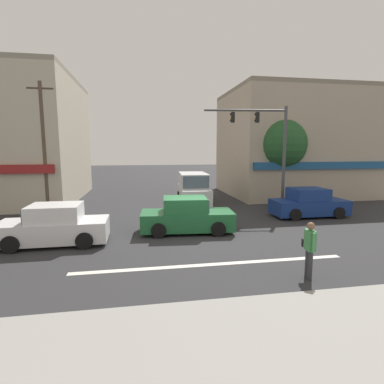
{
  "coord_description": "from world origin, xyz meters",
  "views": [
    {
      "loc": [
        -2.27,
        -12.52,
        3.7
      ],
      "look_at": [
        0.25,
        2.0,
        1.6
      ],
      "focal_mm": 28.0,
      "sensor_mm": 36.0,
      "label": 1
    }
  ],
  "objects_px": {
    "sedan_crossing_rightbound": "(187,216)",
    "pedestrian_foreground_with_bag": "(309,247)",
    "sedan_crossing_center": "(54,226)",
    "sedan_approaching_near": "(309,204)",
    "utility_pole_far_right": "(278,146)",
    "van_waiting_far": "(194,190)",
    "street_tree": "(281,144)",
    "utility_pole_near_left": "(44,146)",
    "traffic_light_mast": "(268,141)"
  },
  "relations": [
    {
      "from": "van_waiting_far",
      "to": "pedestrian_foreground_with_bag",
      "type": "relative_size",
      "value": 2.82
    },
    {
      "from": "utility_pole_far_right",
      "to": "sedan_approaching_near",
      "type": "height_order",
      "value": "utility_pole_far_right"
    },
    {
      "from": "street_tree",
      "to": "van_waiting_far",
      "type": "relative_size",
      "value": 1.23
    },
    {
      "from": "sedan_crossing_center",
      "to": "utility_pole_far_right",
      "type": "bearing_deg",
      "value": 32.84
    },
    {
      "from": "sedan_approaching_near",
      "to": "utility_pole_far_right",
      "type": "bearing_deg",
      "value": 82.0
    },
    {
      "from": "van_waiting_far",
      "to": "sedan_crossing_center",
      "type": "distance_m",
      "value": 10.25
    },
    {
      "from": "sedan_crossing_rightbound",
      "to": "van_waiting_far",
      "type": "xyz_separation_m",
      "value": [
        1.52,
        6.71,
        0.29
      ]
    },
    {
      "from": "van_waiting_far",
      "to": "pedestrian_foreground_with_bag",
      "type": "xyz_separation_m",
      "value": [
        1.17,
        -12.2,
        -0.05
      ]
    },
    {
      "from": "utility_pole_near_left",
      "to": "sedan_approaching_near",
      "type": "xyz_separation_m",
      "value": [
        14.53,
        -3.43,
        -3.16
      ]
    },
    {
      "from": "traffic_light_mast",
      "to": "sedan_crossing_center",
      "type": "distance_m",
      "value": 12.36
    },
    {
      "from": "sedan_crossing_rightbound",
      "to": "sedan_crossing_center",
      "type": "height_order",
      "value": "same"
    },
    {
      "from": "van_waiting_far",
      "to": "pedestrian_foreground_with_bag",
      "type": "distance_m",
      "value": 12.26
    },
    {
      "from": "sedan_approaching_near",
      "to": "sedan_crossing_center",
      "type": "height_order",
      "value": "same"
    },
    {
      "from": "sedan_crossing_rightbound",
      "to": "pedestrian_foreground_with_bag",
      "type": "distance_m",
      "value": 6.12
    },
    {
      "from": "sedan_approaching_near",
      "to": "sedan_crossing_rightbound",
      "type": "bearing_deg",
      "value": -164.67
    },
    {
      "from": "utility_pole_near_left",
      "to": "van_waiting_far",
      "type": "distance_m",
      "value": 9.43
    },
    {
      "from": "traffic_light_mast",
      "to": "sedan_crossing_center",
      "type": "relative_size",
      "value": 1.51
    },
    {
      "from": "van_waiting_far",
      "to": "sedan_crossing_rightbound",
      "type": "bearing_deg",
      "value": -102.76
    },
    {
      "from": "traffic_light_mast",
      "to": "sedan_crossing_center",
      "type": "height_order",
      "value": "traffic_light_mast"
    },
    {
      "from": "street_tree",
      "to": "van_waiting_far",
      "type": "height_order",
      "value": "street_tree"
    },
    {
      "from": "utility_pole_near_left",
      "to": "sedan_crossing_center",
      "type": "relative_size",
      "value": 1.81
    },
    {
      "from": "street_tree",
      "to": "sedan_crossing_center",
      "type": "height_order",
      "value": "street_tree"
    },
    {
      "from": "street_tree",
      "to": "traffic_light_mast",
      "type": "xyz_separation_m",
      "value": [
        -2.18,
        -2.74,
        0.13
      ]
    },
    {
      "from": "sedan_crossing_rightbound",
      "to": "van_waiting_far",
      "type": "bearing_deg",
      "value": 77.24
    },
    {
      "from": "street_tree",
      "to": "utility_pole_far_right",
      "type": "distance_m",
      "value": 1.25
    },
    {
      "from": "traffic_light_mast",
      "to": "pedestrian_foreground_with_bag",
      "type": "distance_m",
      "value": 10.26
    },
    {
      "from": "street_tree",
      "to": "sedan_approaching_near",
      "type": "xyz_separation_m",
      "value": [
        -0.51,
        -4.62,
        -3.34
      ]
    },
    {
      "from": "utility_pole_far_right",
      "to": "sedan_crossing_center",
      "type": "xyz_separation_m",
      "value": [
        -13.38,
        -8.64,
        -3.24
      ]
    },
    {
      "from": "street_tree",
      "to": "traffic_light_mast",
      "type": "distance_m",
      "value": 3.51
    },
    {
      "from": "sedan_approaching_near",
      "to": "van_waiting_far",
      "type": "relative_size",
      "value": 0.87
    },
    {
      "from": "street_tree",
      "to": "sedan_crossing_center",
      "type": "relative_size",
      "value": 1.41
    },
    {
      "from": "sedan_approaching_near",
      "to": "pedestrian_foreground_with_bag",
      "type": "xyz_separation_m",
      "value": [
        -4.47,
        -7.45,
        0.24
      ]
    },
    {
      "from": "utility_pole_near_left",
      "to": "pedestrian_foreground_with_bag",
      "type": "xyz_separation_m",
      "value": [
        10.06,
        -10.88,
        -2.92
      ]
    },
    {
      "from": "utility_pole_near_left",
      "to": "pedestrian_foreground_with_bag",
      "type": "distance_m",
      "value": 15.1
    },
    {
      "from": "utility_pole_near_left",
      "to": "sedan_crossing_center",
      "type": "xyz_separation_m",
      "value": [
        1.97,
        -6.24,
        -3.16
      ]
    },
    {
      "from": "street_tree",
      "to": "utility_pole_far_right",
      "type": "xyz_separation_m",
      "value": [
        0.31,
        1.2,
        -0.1
      ]
    },
    {
      "from": "van_waiting_far",
      "to": "utility_pole_near_left",
      "type": "bearing_deg",
      "value": -171.56
    },
    {
      "from": "utility_pole_near_left",
      "to": "sedan_crossing_rightbound",
      "type": "bearing_deg",
      "value": -36.18
    },
    {
      "from": "sedan_crossing_rightbound",
      "to": "sedan_crossing_center",
      "type": "xyz_separation_m",
      "value": [
        -5.4,
        -0.85,
        0.0
      ]
    },
    {
      "from": "street_tree",
      "to": "sedan_approaching_near",
      "type": "height_order",
      "value": "street_tree"
    },
    {
      "from": "utility_pole_far_right",
      "to": "van_waiting_far",
      "type": "bearing_deg",
      "value": -170.55
    },
    {
      "from": "traffic_light_mast",
      "to": "pedestrian_foreground_with_bag",
      "type": "xyz_separation_m",
      "value": [
        -2.8,
        -9.33,
        -3.22
      ]
    },
    {
      "from": "utility_pole_near_left",
      "to": "pedestrian_foreground_with_bag",
      "type": "relative_size",
      "value": 4.46
    },
    {
      "from": "sedan_approaching_near",
      "to": "van_waiting_far",
      "type": "distance_m",
      "value": 7.38
    },
    {
      "from": "utility_pole_near_left",
      "to": "sedan_approaching_near",
      "type": "height_order",
      "value": "utility_pole_near_left"
    },
    {
      "from": "utility_pole_far_right",
      "to": "van_waiting_far",
      "type": "relative_size",
      "value": 1.61
    },
    {
      "from": "traffic_light_mast",
      "to": "van_waiting_far",
      "type": "bearing_deg",
      "value": 144.15
    },
    {
      "from": "street_tree",
      "to": "traffic_light_mast",
      "type": "relative_size",
      "value": 0.94
    },
    {
      "from": "sedan_crossing_center",
      "to": "van_waiting_far",
      "type": "bearing_deg",
      "value": 47.54
    },
    {
      "from": "van_waiting_far",
      "to": "traffic_light_mast",
      "type": "bearing_deg",
      "value": -35.85
    }
  ]
}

